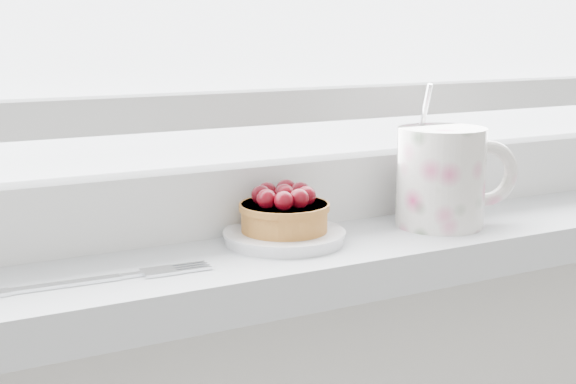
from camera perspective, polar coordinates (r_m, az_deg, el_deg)
saucer at (r=0.81m, az=-0.26°, el=-3.19°), size 0.12×0.12×0.01m
raspberry_tart at (r=0.80m, az=-0.26°, el=-1.34°), size 0.09×0.09×0.05m
floral_mug at (r=0.88m, az=11.03°, el=1.21°), size 0.15×0.12×0.15m
fork at (r=0.71m, az=-13.11°, el=-6.06°), size 0.19×0.03×0.00m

